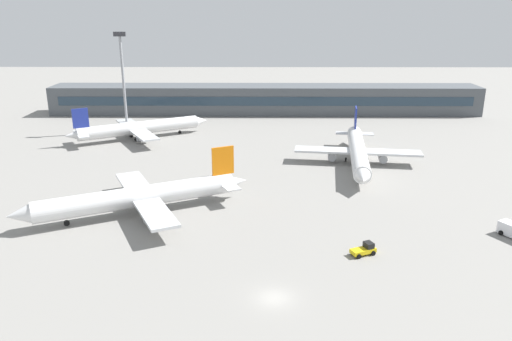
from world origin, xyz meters
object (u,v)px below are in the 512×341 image
(airplane_far, at_px, (140,128))
(floodlight_tower_west, at_px, (123,76))
(baggage_tug_yellow, at_px, (365,249))
(airplane_near, at_px, (137,197))
(airplane_mid, at_px, (358,152))

(airplane_far, height_order, floodlight_tower_west, floodlight_tower_west)
(airplane_far, relative_size, baggage_tug_yellow, 8.92)
(floodlight_tower_west, bearing_deg, airplane_far, -53.68)
(airplane_near, relative_size, airplane_far, 1.08)
(airplane_near, distance_m, airplane_far, 51.79)
(airplane_near, xyz_separation_m, airplane_mid, (42.19, 27.79, -0.00))
(airplane_far, relative_size, floodlight_tower_west, 1.29)
(airplane_far, distance_m, baggage_tug_yellow, 79.83)
(airplane_far, height_order, baggage_tug_yellow, airplane_far)
(airplane_far, bearing_deg, floodlight_tower_west, 126.32)
(airplane_mid, xyz_separation_m, baggage_tug_yellow, (-6.80, -42.12, -2.22))
(airplane_near, xyz_separation_m, floodlight_tower_west, (-16.47, 58.10, 12.54))
(airplane_near, relative_size, baggage_tug_yellow, 9.59)
(airplane_far, bearing_deg, airplane_near, -77.78)
(baggage_tug_yellow, relative_size, floodlight_tower_west, 0.14)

